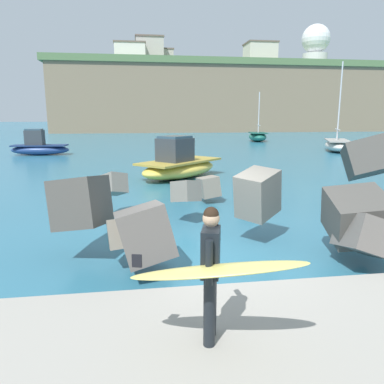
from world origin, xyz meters
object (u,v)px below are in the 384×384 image
Objects in this scene: surfer_with_board at (213,268)px; radar_dome at (316,45)px; station_building_west at (260,55)px; station_building_east at (149,53)px; station_building_annex at (130,53)px; boat_near_left at (39,147)px; boat_near_centre at (337,145)px; station_building_central at (159,59)px; boat_mid_centre at (258,136)px; boat_near_right at (179,165)px.

radar_dome reaches higher than surfer_with_board.
station_building_west is 24.10m from station_building_east.
station_building_annex is (-40.20, -0.47, -2.75)m from radar_dome.
station_building_west is (34.83, 50.56, 15.46)m from boat_near_left.
boat_near_centre is 54.41m from station_building_west.
radar_dome is 1.26× the size of station_building_east.
station_building_central reaches higher than station_building_annex.
boat_mid_centre is (22.50, 13.02, -0.04)m from boat_near_left.
boat_near_centre is 58.82m from station_building_east.
boat_near_centre is at bearing -78.11° from station_building_central.
station_building_east reaches higher than station_building_annex.
radar_dome is 1.41× the size of station_building_annex.
surfer_with_board is 14.40m from boat_near_right.
boat_near_left is 25.99m from boat_mid_centre.
boat_mid_centre is (12.63, 25.77, -0.06)m from boat_near_right.
surfer_with_board is 87.51m from radar_dome.
station_building_central is (-21.66, 5.99, -0.44)m from station_building_west.
boat_near_centre reaches higher than boat_near_left.
boat_mid_centre is 45.54m from station_building_east.
radar_dome reaches higher than station_building_central.
boat_near_centre is 0.84× the size of radar_dome.
boat_near_centre is 55.25m from station_building_annex.
station_building_west is at bearing -8.40° from station_building_east.
boat_near_left is 25.24m from boat_near_centre.
station_building_central is (-12.06, 57.25, 15.08)m from boat_near_centre.
radar_dome is at bearing -6.95° from station_building_east.
boat_near_centre is 1.49× the size of boat_near_right.
station_building_west reaches higher than station_building_central.
surfer_with_board is 0.33× the size of station_building_annex.
station_building_annex is at bearing 91.35° from surfer_with_board.
boat_near_right is 0.87× the size of boat_mid_centre.
boat_near_right is 0.80× the size of station_building_annex.
radar_dome is (21.85, 50.38, 17.77)m from boat_near_centre.
station_building_west reaches higher than boat_near_left.
boat_mid_centre is (13.82, 40.10, -0.68)m from surfer_with_board.
boat_near_centre reaches higher than boat_near_right.
station_building_annex is (6.88, 49.21, 14.96)m from boat_near_left.
boat_near_left is 51.89m from station_building_annex.
boat_near_right is at bearing -90.97° from station_building_east.
surfer_with_board is 82.62m from station_building_east.
surfer_with_board is 84.97m from station_building_central.
station_building_central reaches higher than boat_near_right.
station_building_east is at bearing 104.57° from boat_near_centre.
boat_near_left is (-8.68, 27.08, -0.64)m from surfer_with_board.
station_building_west is 27.99m from station_building_annex.
boat_near_left is 57.45m from station_building_east.
station_building_central is (3.31, 69.29, 14.99)m from boat_near_right.
radar_dome is (37.22, 62.42, 17.69)m from boat_near_right.
boat_near_left is 63.32m from station_building_west.
radar_dome reaches higher than boat_near_left.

